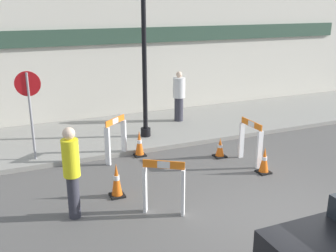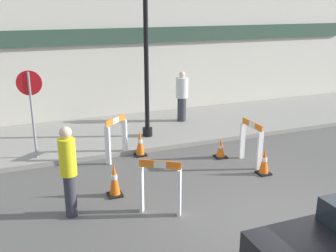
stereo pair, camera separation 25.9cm
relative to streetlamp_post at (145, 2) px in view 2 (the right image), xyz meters
The scene contains 14 objects.
ground_plane 6.77m from the streetlamp_post, 80.76° to the right, with size 60.00×60.00×0.00m, color #565451.
sidewalk_slab 3.96m from the streetlamp_post, 39.04° to the left, with size 18.00×3.43×0.12m.
storefront_facade 2.88m from the streetlamp_post, 70.42° to the left, with size 18.00×0.22×5.50m.
streetlamp_post is the anchor object (origin of this frame).
stop_sign 3.89m from the streetlamp_post, 169.63° to the right, with size 0.59×0.13×2.20m.
barricade_0 3.66m from the streetlamp_post, 136.59° to the right, with size 0.68×0.58×1.12m.
barricade_1 5.34m from the streetlamp_post, 105.30° to the right, with size 0.73×0.54×1.08m.
barricade_2 4.56m from the streetlamp_post, 55.21° to the right, with size 0.14×0.82×1.09m.
traffic_cone_0 3.73m from the streetlamp_post, 117.58° to the right, with size 0.30×0.30×0.69m.
traffic_cone_1 4.96m from the streetlamp_post, 119.73° to the right, with size 0.30×0.30×0.73m.
traffic_cone_2 5.14m from the streetlamp_post, 61.61° to the right, with size 0.30×0.30×0.64m.
traffic_cone_3 4.33m from the streetlamp_post, 56.34° to the right, with size 0.30×0.30×0.51m.
person_worker 5.30m from the streetlamp_post, 127.29° to the right, with size 0.41×0.41×1.77m.
person_pedestrian 3.42m from the streetlamp_post, 34.28° to the left, with size 0.54×0.54×1.63m.
Camera 2 is at (-4.30, -4.83, 3.86)m, focal length 42.00 mm.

